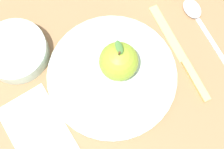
{
  "coord_description": "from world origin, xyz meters",
  "views": [
    {
      "loc": [
        -0.15,
        0.02,
        0.58
      ],
      "look_at": [
        0.01,
        0.02,
        0.02
      ],
      "focal_mm": 49.04,
      "sensor_mm": 36.0,
      "label": 1
    }
  ],
  "objects_px": {
    "knife": "(184,60)",
    "linen_napkin": "(41,137)",
    "dinner_plate": "(112,76)",
    "side_bowl": "(15,51)",
    "spoon": "(197,17)",
    "apple": "(119,61)"
  },
  "relations": [
    {
      "from": "knife",
      "to": "linen_napkin",
      "type": "distance_m",
      "value": 0.31
    },
    {
      "from": "dinner_plate",
      "to": "knife",
      "type": "relative_size",
      "value": 1.19
    },
    {
      "from": "side_bowl",
      "to": "linen_napkin",
      "type": "xyz_separation_m",
      "value": [
        -0.16,
        -0.05,
        -0.02
      ]
    },
    {
      "from": "side_bowl",
      "to": "spoon",
      "type": "height_order",
      "value": "side_bowl"
    },
    {
      "from": "dinner_plate",
      "to": "apple",
      "type": "bearing_deg",
      "value": -42.01
    },
    {
      "from": "linen_napkin",
      "to": "spoon",
      "type": "bearing_deg",
      "value": -53.19
    },
    {
      "from": "apple",
      "to": "knife",
      "type": "distance_m",
      "value": 0.14
    },
    {
      "from": "knife",
      "to": "spoon",
      "type": "relative_size",
      "value": 1.2
    },
    {
      "from": "dinner_plate",
      "to": "knife",
      "type": "xyz_separation_m",
      "value": [
        0.03,
        -0.14,
        -0.01
      ]
    },
    {
      "from": "side_bowl",
      "to": "knife",
      "type": "distance_m",
      "value": 0.33
    },
    {
      "from": "side_bowl",
      "to": "knife",
      "type": "bearing_deg",
      "value": -93.41
    },
    {
      "from": "linen_napkin",
      "to": "side_bowl",
      "type": "bearing_deg",
      "value": 17.5
    },
    {
      "from": "apple",
      "to": "linen_napkin",
      "type": "xyz_separation_m",
      "value": [
        -0.13,
        0.15,
        -0.05
      ]
    },
    {
      "from": "apple",
      "to": "knife",
      "type": "bearing_deg",
      "value": -82.17
    },
    {
      "from": "spoon",
      "to": "linen_napkin",
      "type": "distance_m",
      "value": 0.39
    },
    {
      "from": "side_bowl",
      "to": "linen_napkin",
      "type": "relative_size",
      "value": 0.7
    },
    {
      "from": "apple",
      "to": "knife",
      "type": "height_order",
      "value": "apple"
    },
    {
      "from": "knife",
      "to": "linen_napkin",
      "type": "height_order",
      "value": "knife"
    },
    {
      "from": "spoon",
      "to": "side_bowl",
      "type": "bearing_deg",
      "value": 101.17
    },
    {
      "from": "dinner_plate",
      "to": "spoon",
      "type": "relative_size",
      "value": 1.43
    },
    {
      "from": "apple",
      "to": "linen_napkin",
      "type": "bearing_deg",
      "value": 130.41
    },
    {
      "from": "linen_napkin",
      "to": "knife",
      "type": "bearing_deg",
      "value": -62.74
    }
  ]
}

